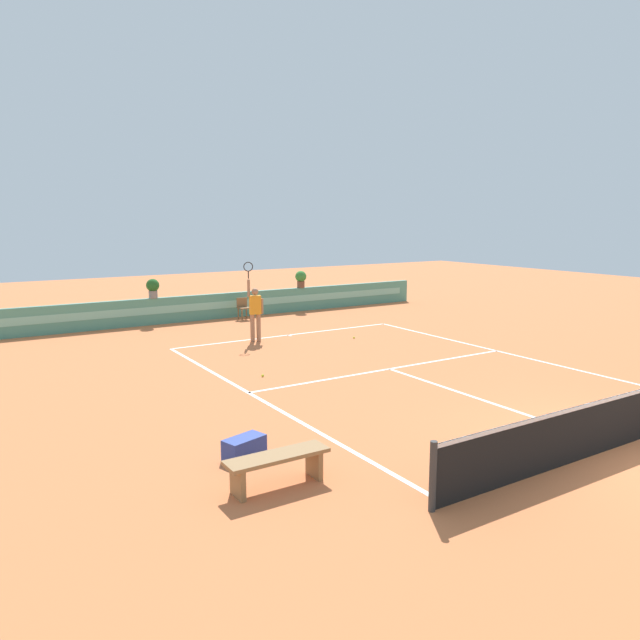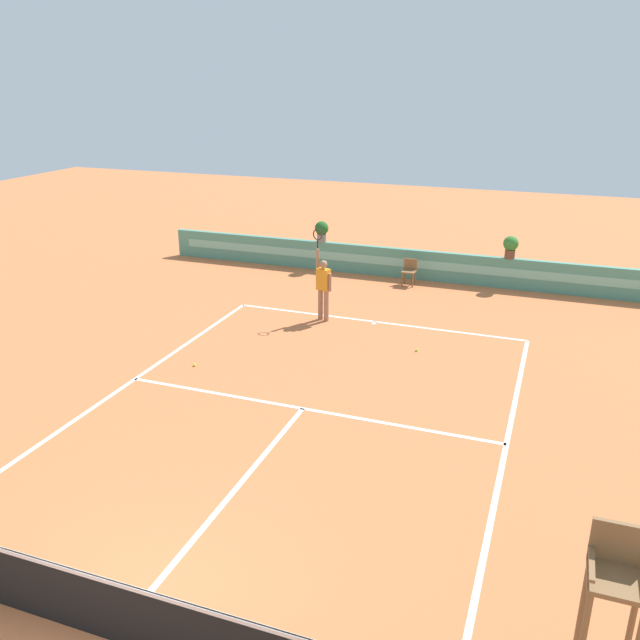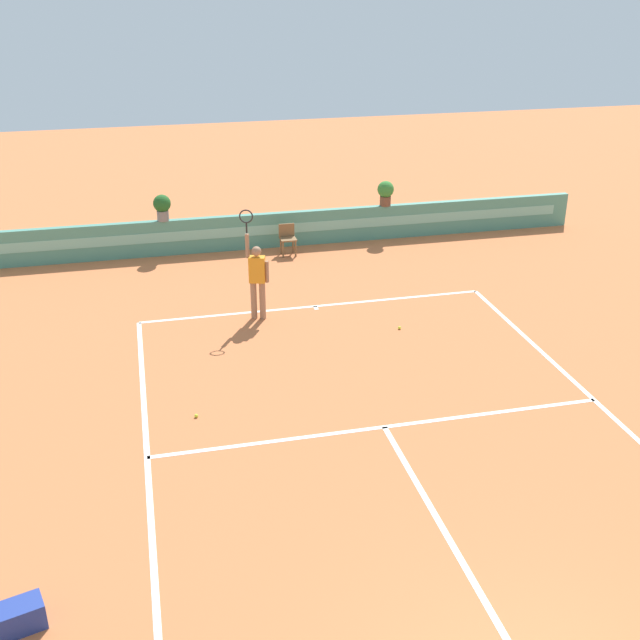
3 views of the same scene
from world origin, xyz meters
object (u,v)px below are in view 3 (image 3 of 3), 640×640
object	(u,v)px
gear_bag	(15,618)
tennis_player	(257,276)
tennis_ball_near_baseline	(196,416)
potted_plant_left	(162,206)
ball_kid_chair	(288,238)
potted_plant_right	(386,192)
tennis_ball_mid_court	(399,328)

from	to	relation	value
gear_bag	tennis_player	distance (m)	9.60
tennis_ball_near_baseline	potted_plant_left	world-z (taller)	potted_plant_left
ball_kid_chair	potted_plant_left	xyz separation A→B (m)	(-3.33, 0.73, 0.93)
gear_bag	tennis_ball_near_baseline	size ratio (longest dim) A/B	10.29
potted_plant_left	potted_plant_right	distance (m)	6.39
ball_kid_chair	gear_bag	bearing A→B (deg)	-114.94
tennis_ball_near_baseline	tennis_ball_mid_court	xyz separation A→B (m)	(4.76, 2.72, 0.00)
ball_kid_chair	potted_plant_right	world-z (taller)	potted_plant_right
gear_bag	potted_plant_right	xyz separation A→B (m)	(8.94, 13.37, 1.23)
ball_kid_chair	potted_plant_left	bearing A→B (deg)	167.61
tennis_player	tennis_ball_near_baseline	distance (m)	4.53
tennis_ball_near_baseline	potted_plant_right	size ratio (longest dim) A/B	0.09
tennis_player	potted_plant_right	xyz separation A→B (m)	(4.56, 4.86, 0.36)
tennis_ball_mid_court	ball_kid_chair	bearing A→B (deg)	105.13
gear_bag	tennis_ball_mid_court	distance (m)	10.28
tennis_ball_near_baseline	ball_kid_chair	bearing A→B (deg)	68.09
ball_kid_chair	potted_plant_left	distance (m)	3.54
tennis_ball_mid_court	potted_plant_right	distance (m)	6.53
ball_kid_chair	tennis_ball_near_baseline	world-z (taller)	ball_kid_chair
ball_kid_chair	tennis_ball_mid_court	distance (m)	5.66
tennis_player	gear_bag	bearing A→B (deg)	-117.23
tennis_ball_near_baseline	potted_plant_right	world-z (taller)	potted_plant_right
tennis_player	potted_plant_right	bearing A→B (deg)	46.84
gear_bag	tennis_ball_mid_court	size ratio (longest dim) A/B	10.29
potted_plant_right	ball_kid_chair	bearing A→B (deg)	-166.55
ball_kid_chair	tennis_player	size ratio (longest dim) A/B	0.33
ball_kid_chair	tennis_ball_mid_court	size ratio (longest dim) A/B	12.50
potted_plant_right	tennis_player	bearing A→B (deg)	-133.16
ball_kid_chair	potted_plant_right	distance (m)	3.28
tennis_player	tennis_ball_near_baseline	size ratio (longest dim) A/B	38.01
tennis_player	tennis_ball_near_baseline	bearing A→B (deg)	-113.85
ball_kid_chair	potted_plant_right	xyz separation A→B (m)	(3.06, 0.73, 0.93)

